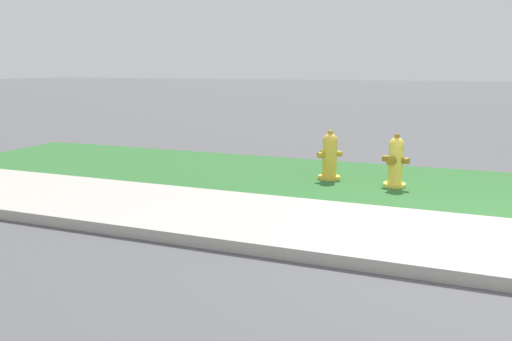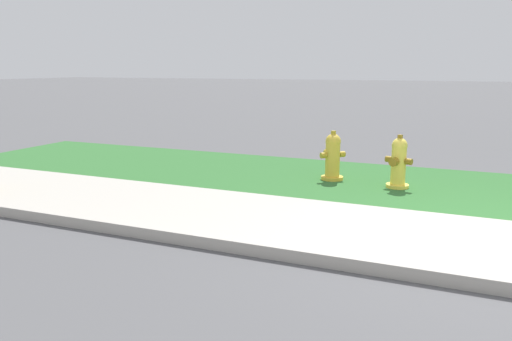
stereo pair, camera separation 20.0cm
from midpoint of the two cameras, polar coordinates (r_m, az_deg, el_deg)
ground_plane at (r=5.40m, az=25.64°, el=-7.75°), size 120.00×120.00×0.00m
sidewalk_pavement at (r=5.40m, az=25.64°, el=-7.70°), size 18.00×1.95×0.01m
grass_verge at (r=7.68m, az=24.42°, el=-2.04°), size 18.00×2.80×0.01m
fire_hydrant_across_street at (r=7.38m, az=14.92°, el=0.98°), size 0.40×0.37×0.76m
fire_hydrant_far_end at (r=7.69m, az=7.67°, el=1.66°), size 0.36×0.37×0.75m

